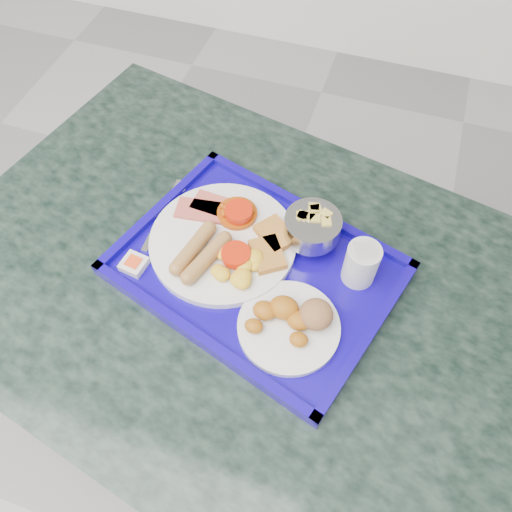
{
  "coord_description": "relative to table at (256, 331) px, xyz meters",
  "views": [
    {
      "loc": [
        0.99,
        0.7,
        1.56
      ],
      "look_at": [
        0.83,
        1.17,
        0.82
      ],
      "focal_mm": 35.0,
      "sensor_mm": 36.0,
      "label": 1
    }
  ],
  "objects": [
    {
      "name": "fruit_bowl",
      "position": [
        0.07,
        0.12,
        0.26
      ],
      "size": [
        0.1,
        0.1,
        0.07
      ],
      "color": "#ABABAD",
      "rests_on": "tray"
    },
    {
      "name": "main_plate",
      "position": [
        -0.08,
        0.05,
        0.23
      ],
      "size": [
        0.28,
        0.28,
        0.04
      ],
      "rotation": [
        0.0,
        0.0,
        -0.36
      ],
      "color": "silver",
      "rests_on": "tray"
    },
    {
      "name": "juice_cup",
      "position": [
        0.17,
        0.07,
        0.26
      ],
      "size": [
        0.06,
        0.06,
        0.08
      ],
      "color": "silver",
      "rests_on": "tray"
    },
    {
      "name": "tray",
      "position": [
        -0.01,
        0.03,
        0.21
      ],
      "size": [
        0.57,
        0.49,
        0.03
      ],
      "rotation": [
        0.0,
        0.0,
        -0.3
      ],
      "color": "#100394",
      "rests_on": "table"
    },
    {
      "name": "bread_plate",
      "position": [
        0.09,
        -0.06,
        0.23
      ],
      "size": [
        0.18,
        0.18,
        0.06
      ],
      "rotation": [
        0.0,
        0.0,
        -0.34
      ],
      "color": "silver",
      "rests_on": "tray"
    },
    {
      "name": "spoon",
      "position": [
        -0.21,
        0.14,
        0.22
      ],
      "size": [
        0.03,
        0.16,
        0.01
      ],
      "rotation": [
        0.0,
        0.0,
        -0.11
      ],
      "color": "#ABABAD",
      "rests_on": "tray"
    },
    {
      "name": "knife",
      "position": [
        -0.22,
        0.09,
        0.21
      ],
      "size": [
        0.02,
        0.19,
        0.0
      ],
      "primitive_type": "cube",
      "rotation": [
        0.0,
        0.0,
        0.03
      ],
      "color": "#ABABAD",
      "rests_on": "tray"
    },
    {
      "name": "jam_packet",
      "position": [
        -0.22,
        -0.04,
        0.22
      ],
      "size": [
        0.05,
        0.05,
        0.02
      ],
      "rotation": [
        0.0,
        0.0,
        -0.13
      ],
      "color": "silver",
      "rests_on": "tray"
    },
    {
      "name": "table",
      "position": [
        0.0,
        0.0,
        0.0
      ],
      "size": [
        1.37,
        1.06,
        0.76
      ],
      "rotation": [
        0.0,
        0.0,
        -0.22
      ],
      "color": "gray",
      "rests_on": "floor"
    }
  ]
}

